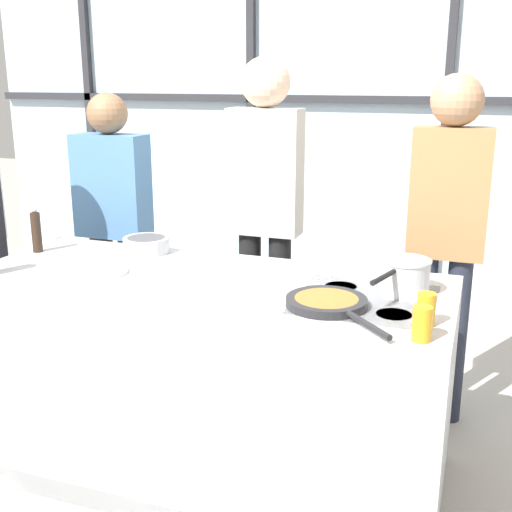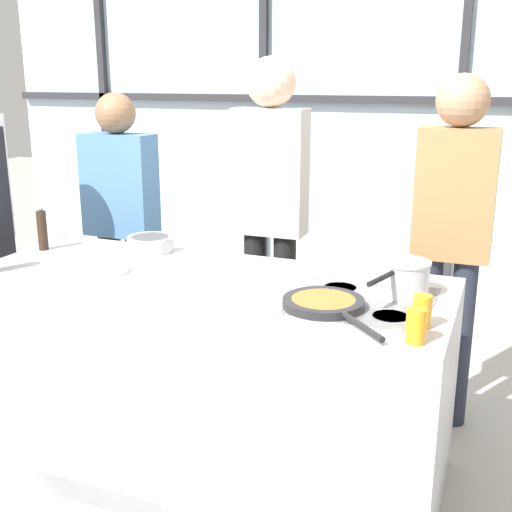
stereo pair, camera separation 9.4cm
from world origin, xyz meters
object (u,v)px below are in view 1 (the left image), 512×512
object	(u,v)px
spectator_center_left	(265,202)
white_plate	(97,272)
spectator_far_left	(114,217)
frying_pan	(328,302)
juice_glass_near	(422,324)
spectator_center_right	(447,225)
pepper_grinder	(36,231)
juice_glass_far	(426,309)
mixing_bowl	(146,244)
saucepan	(404,275)

from	to	relation	value
spectator_center_left	white_plate	world-z (taller)	spectator_center_left
spectator_far_left	white_plate	xyz separation A→B (m)	(0.46, -0.87, -0.03)
frying_pan	juice_glass_near	distance (m)	0.42
frying_pan	spectator_center_right	bearing A→B (deg)	69.46
pepper_grinder	white_plate	bearing A→B (deg)	-23.93
spectator_center_right	juice_glass_far	size ratio (longest dim) A/B	14.89
mixing_bowl	juice_glass_near	size ratio (longest dim) A/B	1.94
mixing_bowl	juice_glass_near	xyz separation A→B (m)	(1.37, -0.66, 0.02)
frying_pan	mixing_bowl	bearing A→B (deg)	155.79
spectator_center_left	juice_glass_far	xyz separation A→B (m)	(0.93, -1.02, -0.13)
spectator_far_left	saucepan	bearing A→B (deg)	158.26
saucepan	white_plate	size ratio (longest dim) A/B	1.39
pepper_grinder	juice_glass_far	bearing A→B (deg)	-10.61
spectator_far_left	juice_glass_near	bearing A→B (deg)	148.11
spectator_center_left	juice_glass_far	distance (m)	1.38
saucepan	pepper_grinder	bearing A→B (deg)	179.06
spectator_center_right	mixing_bowl	bearing A→B (deg)	19.95
pepper_grinder	juice_glass_near	world-z (taller)	pepper_grinder
juice_glass_near	spectator_center_left	bearing A→B (deg)	128.83
spectator_center_left	mixing_bowl	xyz separation A→B (m)	(-0.44, -0.49, -0.15)
spectator_center_right	mixing_bowl	xyz separation A→B (m)	(-1.36, -0.49, -0.10)
mixing_bowl	pepper_grinder	world-z (taller)	pepper_grinder
frying_pan	saucepan	world-z (taller)	saucepan
spectator_center_right	frying_pan	size ratio (longest dim) A/B	3.89
spectator_far_left	saucepan	world-z (taller)	spectator_far_left
spectator_center_right	juice_glass_far	bearing A→B (deg)	90.17
white_plate	juice_glass_near	xyz separation A→B (m)	(1.40, -0.28, 0.05)
pepper_grinder	juice_glass_near	size ratio (longest dim) A/B	1.91
spectator_far_left	juice_glass_near	world-z (taller)	spectator_far_left
frying_pan	pepper_grinder	bearing A→B (deg)	169.40
spectator_far_left	frying_pan	bearing A→B (deg)	147.68
frying_pan	mixing_bowl	xyz separation A→B (m)	(-1.01, 0.45, 0.02)
spectator_far_left	mixing_bowl	bearing A→B (deg)	134.75
frying_pan	juice_glass_far	distance (m)	0.37
juice_glass_near	pepper_grinder	bearing A→B (deg)	165.31
saucepan	pepper_grinder	xyz separation A→B (m)	(-1.75, 0.03, 0.03)
frying_pan	saucepan	distance (m)	0.36
spectator_center_left	spectator_far_left	bearing A→B (deg)	0.00
saucepan	juice_glass_far	distance (m)	0.34
spectator_center_left	juice_glass_near	size ratio (longest dim) A/B	15.60
spectator_center_right	saucepan	size ratio (longest dim) A/B	4.65
white_plate	juice_glass_near	world-z (taller)	juice_glass_near
spectator_center_left	white_plate	distance (m)	1.01
white_plate	pepper_grinder	size ratio (longest dim) A/B	1.20
juice_glass_far	pepper_grinder	bearing A→B (deg)	169.39
white_plate	pepper_grinder	distance (m)	0.52
saucepan	juice_glass_far	xyz separation A→B (m)	(0.12, -0.32, -0.01)
saucepan	white_plate	bearing A→B (deg)	-172.05
pepper_grinder	juice_glass_near	bearing A→B (deg)	-14.69
pepper_grinder	juice_glass_near	xyz separation A→B (m)	(1.87, -0.49, -0.04)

